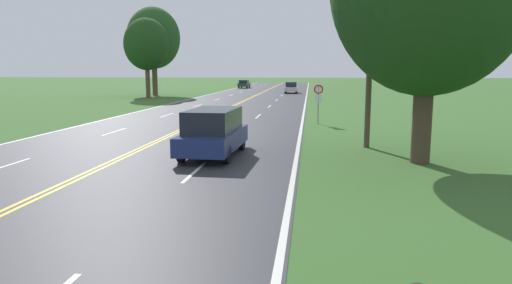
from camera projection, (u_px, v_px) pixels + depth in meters
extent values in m
cube|color=silver|center=(195.00, 172.00, 14.69)|extent=(0.12, 3.00, 0.00)
cube|color=silver|center=(238.00, 134.00, 23.52)|extent=(0.12, 3.00, 0.00)
cube|color=silver|center=(258.00, 116.00, 32.35)|extent=(0.12, 3.00, 0.00)
cube|color=silver|center=(269.00, 106.00, 41.18)|extent=(0.12, 3.00, 0.00)
cube|color=silver|center=(277.00, 100.00, 50.00)|extent=(0.12, 3.00, 0.00)
cube|color=silver|center=(282.00, 95.00, 58.83)|extent=(0.12, 3.00, 0.00)
cube|color=silver|center=(286.00, 92.00, 67.66)|extent=(0.12, 3.00, 0.00)
cube|color=silver|center=(288.00, 90.00, 76.49)|extent=(0.12, 3.00, 0.00)
cube|color=silver|center=(291.00, 88.00, 85.31)|extent=(0.12, 3.00, 0.00)
cube|color=silver|center=(293.00, 86.00, 94.14)|extent=(0.12, 3.00, 0.00)
cube|color=silver|center=(294.00, 85.00, 102.97)|extent=(0.12, 3.00, 0.00)
cube|color=silver|center=(3.00, 167.00, 15.47)|extent=(0.12, 3.00, 0.00)
cube|color=silver|center=(115.00, 132.00, 24.30)|extent=(0.12, 3.00, 0.00)
cube|color=silver|center=(167.00, 115.00, 33.13)|extent=(0.12, 3.00, 0.00)
cube|color=silver|center=(197.00, 106.00, 41.95)|extent=(0.12, 3.00, 0.00)
cube|color=silver|center=(217.00, 99.00, 50.78)|extent=(0.12, 3.00, 0.00)
cube|color=silver|center=(231.00, 95.00, 59.61)|extent=(0.12, 3.00, 0.00)
cube|color=silver|center=(241.00, 92.00, 68.44)|extent=(0.12, 3.00, 0.00)
cube|color=silver|center=(249.00, 89.00, 77.26)|extent=(0.12, 3.00, 0.00)
cube|color=silver|center=(255.00, 87.00, 86.09)|extent=(0.12, 3.00, 0.00)
cube|color=silver|center=(261.00, 86.00, 94.92)|extent=(0.12, 3.00, 0.00)
cube|color=silver|center=(265.00, 84.00, 103.74)|extent=(0.12, 3.00, 0.00)
cylinder|color=gray|center=(318.00, 105.00, 27.72)|extent=(0.07, 0.07, 2.36)
cylinder|color=white|center=(319.00, 89.00, 27.55)|extent=(0.60, 0.02, 0.60)
torus|color=red|center=(319.00, 89.00, 27.54)|extent=(0.55, 0.07, 0.55)
cube|color=white|center=(318.00, 98.00, 27.64)|extent=(0.44, 0.02, 0.44)
cylinder|color=brown|center=(370.00, 50.00, 18.83)|extent=(0.24, 0.24, 8.20)
cylinder|color=#473828|center=(422.00, 116.00, 15.96)|extent=(0.67, 0.67, 3.37)
cylinder|color=brown|center=(155.00, 78.00, 59.13)|extent=(0.68, 0.68, 4.44)
ellipsoid|color=#234C1E|center=(153.00, 38.00, 58.33)|extent=(6.77, 6.77, 7.79)
cylinder|color=brown|center=(148.00, 81.00, 53.22)|extent=(0.52, 0.52, 4.01)
ellipsoid|color=#1E4219|center=(146.00, 44.00, 52.57)|extent=(5.18, 5.18, 5.96)
cylinder|color=black|center=(227.00, 154.00, 16.00)|extent=(0.22, 0.68, 0.67)
cylinder|color=black|center=(181.00, 153.00, 16.25)|extent=(0.22, 0.68, 0.67)
cylinder|color=black|center=(242.00, 142.00, 18.79)|extent=(0.22, 0.68, 0.67)
cylinder|color=black|center=(203.00, 141.00, 19.04)|extent=(0.22, 0.68, 0.67)
cube|color=navy|center=(214.00, 139.00, 17.47)|extent=(2.02, 4.68, 0.66)
cube|color=#1E232D|center=(213.00, 120.00, 17.35)|extent=(1.75, 3.29, 0.83)
cylinder|color=black|center=(296.00, 91.00, 63.54)|extent=(0.20, 0.69, 0.69)
cylinder|color=black|center=(285.00, 91.00, 63.72)|extent=(0.20, 0.69, 0.69)
cylinder|color=black|center=(297.00, 90.00, 66.16)|extent=(0.20, 0.69, 0.69)
cylinder|color=black|center=(286.00, 90.00, 66.34)|extent=(0.20, 0.69, 0.69)
cube|color=silver|center=(291.00, 89.00, 64.90)|extent=(1.72, 4.31, 0.56)
cube|color=#1E232D|center=(291.00, 84.00, 64.97)|extent=(1.51, 2.37, 0.71)
cylinder|color=black|center=(241.00, 86.00, 84.60)|extent=(0.22, 0.71, 0.70)
cylinder|color=black|center=(249.00, 86.00, 84.39)|extent=(0.22, 0.71, 0.70)
cylinder|color=black|center=(239.00, 86.00, 82.00)|extent=(0.22, 0.71, 0.70)
cylinder|color=black|center=(247.00, 86.00, 81.78)|extent=(0.22, 0.71, 0.70)
cube|color=#1E472D|center=(244.00, 85.00, 83.15)|extent=(1.83, 4.35, 0.59)
cube|color=#1E232D|center=(244.00, 82.00, 82.89)|extent=(1.57, 2.41, 0.55)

